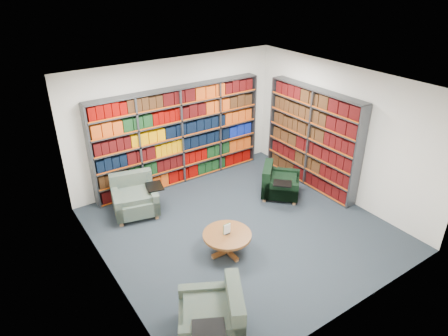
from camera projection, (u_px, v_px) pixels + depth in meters
room_shell at (243, 163)px, 7.01m from camera, size 5.02×5.02×2.82m
bookshelf_back at (180, 136)px, 8.87m from camera, size 4.00×0.28×2.20m
bookshelf_right at (312, 139)px, 8.76m from camera, size 0.28×2.50×2.20m
chair_teal_left at (134, 198)px, 8.06m from camera, size 1.10×1.02×0.77m
chair_green_right at (277, 184)px, 8.62m from camera, size 1.08×1.08×0.70m
chair_teal_front at (217, 317)px, 5.34m from camera, size 1.14×1.14×0.77m
coffee_table at (227, 238)px, 6.88m from camera, size 0.84×0.84×0.59m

